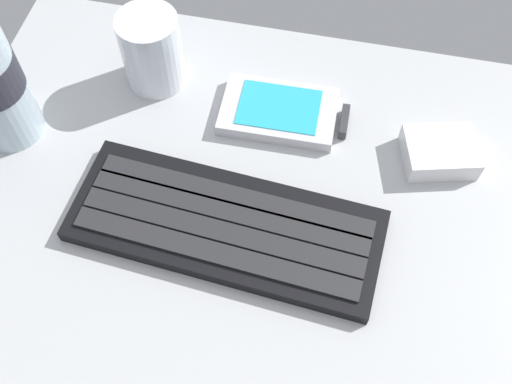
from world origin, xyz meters
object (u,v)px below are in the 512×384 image
keyboard (226,225)px  juice_cup (152,53)px  handheld_device (285,112)px  charger_block (440,152)px

keyboard → juice_cup: bearing=125.3°
keyboard → handheld_device: bearing=78.5°
handheld_device → juice_cup: bearing=171.0°
keyboard → handheld_device: keyboard is taller
keyboard → charger_block: (18.99, 12.25, 0.39)cm
handheld_device → charger_block: size_ratio=1.85×
handheld_device → juice_cup: (-14.73, 2.32, 3.18)cm
charger_block → juice_cup: bearing=171.8°
keyboard → charger_block: bearing=32.8°
handheld_device → juice_cup: 15.25cm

